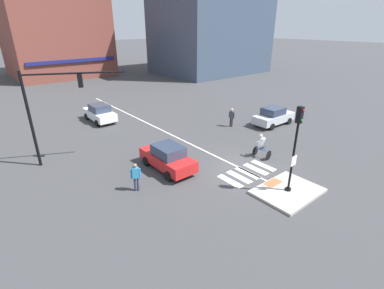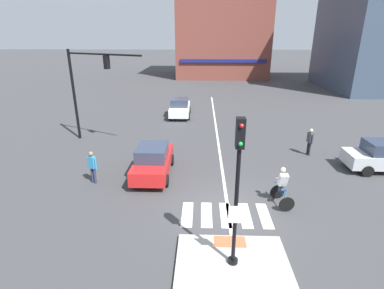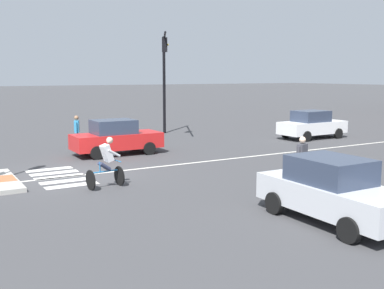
# 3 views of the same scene
# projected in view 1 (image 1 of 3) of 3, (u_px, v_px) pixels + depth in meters

# --- Properties ---
(ground_plane) EXTENTS (300.00, 300.00, 0.00)m
(ground_plane) POSITION_uv_depth(u_px,v_px,m) (242.00, 170.00, 17.89)
(ground_plane) COLOR #3D3D3F
(traffic_island) EXTENTS (3.59, 2.67, 0.15)m
(traffic_island) POSITION_uv_depth(u_px,v_px,m) (288.00, 191.00, 15.49)
(traffic_island) COLOR #A3A099
(traffic_island) RESTS_ON ground
(tactile_pad_front) EXTENTS (1.10, 0.60, 0.01)m
(tactile_pad_front) POSITION_uv_depth(u_px,v_px,m) (273.00, 183.00, 16.16)
(tactile_pad_front) COLOR #DB5B38
(tactile_pad_front) RESTS_ON traffic_island
(signal_pole) EXTENTS (0.44, 0.38, 4.71)m
(signal_pole) POSITION_uv_depth(u_px,v_px,m) (296.00, 142.00, 14.34)
(signal_pole) COLOR black
(signal_pole) RESTS_ON traffic_island
(crosswalk_stripe_a) EXTENTS (0.44, 1.80, 0.01)m
(crosswalk_stripe_a) POSITION_uv_depth(u_px,v_px,m) (230.00, 181.00, 16.63)
(crosswalk_stripe_a) COLOR silver
(crosswalk_stripe_a) RESTS_ON ground
(crosswalk_stripe_b) EXTENTS (0.44, 1.80, 0.01)m
(crosswalk_stripe_b) POSITION_uv_depth(u_px,v_px,m) (239.00, 177.00, 17.09)
(crosswalk_stripe_b) COLOR silver
(crosswalk_stripe_b) RESTS_ON ground
(crosswalk_stripe_c) EXTENTS (0.44, 1.80, 0.01)m
(crosswalk_stripe_c) POSITION_uv_depth(u_px,v_px,m) (248.00, 173.00, 17.54)
(crosswalk_stripe_c) COLOR silver
(crosswalk_stripe_c) RESTS_ON ground
(crosswalk_stripe_d) EXTENTS (0.44, 1.80, 0.01)m
(crosswalk_stripe_d) POSITION_uv_depth(u_px,v_px,m) (256.00, 169.00, 18.00)
(crosswalk_stripe_d) COLOR silver
(crosswalk_stripe_d) RESTS_ON ground
(crosswalk_stripe_e) EXTENTS (0.44, 1.80, 0.01)m
(crosswalk_stripe_e) POSITION_uv_depth(u_px,v_px,m) (263.00, 165.00, 18.46)
(crosswalk_stripe_e) COLOR silver
(crosswalk_stripe_e) RESTS_ON ground
(lane_centre_line) EXTENTS (0.14, 28.00, 0.01)m
(lane_centre_line) POSITION_uv_depth(u_px,v_px,m) (157.00, 128.00, 25.08)
(lane_centre_line) COLOR silver
(lane_centre_line) RESTS_ON ground
(traffic_light_mast) EXTENTS (5.38, 2.74, 6.07)m
(traffic_light_mast) POSITION_uv_depth(u_px,v_px,m) (49.00, 103.00, 17.16)
(traffic_light_mast) COLOR black
(traffic_light_mast) RESTS_ON ground
(building_corner_left) EXTENTS (19.10, 15.03, 19.53)m
(building_corner_left) POSITION_uv_depth(u_px,v_px,m) (211.00, 16.00, 50.56)
(building_corner_left) COLOR #3D4C60
(building_corner_left) RESTS_ON ground
(building_corner_right) EXTENTS (15.61, 15.78, 16.11)m
(building_corner_right) POSITION_uv_depth(u_px,v_px,m) (53.00, 27.00, 48.26)
(building_corner_right) COLOR brown
(building_corner_right) RESTS_ON ground
(car_silver_cross_right) EXTENTS (4.12, 1.88, 1.64)m
(car_silver_cross_right) POSITION_uv_depth(u_px,v_px,m) (273.00, 116.00, 25.59)
(car_silver_cross_right) COLOR silver
(car_silver_cross_right) RESTS_ON ground
(car_white_westbound_distant) EXTENTS (1.88, 4.12, 1.64)m
(car_white_westbound_distant) POSITION_uv_depth(u_px,v_px,m) (100.00, 113.00, 26.55)
(car_white_westbound_distant) COLOR white
(car_white_westbound_distant) RESTS_ON ground
(car_red_westbound_near) EXTENTS (1.85, 4.10, 1.64)m
(car_red_westbound_near) POSITION_uv_depth(u_px,v_px,m) (168.00, 157.00, 17.73)
(car_red_westbound_near) COLOR red
(car_red_westbound_near) RESTS_ON ground
(cyclist) EXTENTS (0.80, 1.17, 1.68)m
(cyclist) POSITION_uv_depth(u_px,v_px,m) (262.00, 146.00, 19.28)
(cyclist) COLOR black
(cyclist) RESTS_ON ground
(pedestrian_at_curb_left) EXTENTS (0.51, 0.35, 1.67)m
(pedestrian_at_curb_left) POSITION_uv_depth(u_px,v_px,m) (136.00, 175.00, 15.31)
(pedestrian_at_curb_left) COLOR #2D334C
(pedestrian_at_curb_left) RESTS_ON ground
(pedestrian_waiting_far_side) EXTENTS (0.31, 0.53, 1.67)m
(pedestrian_waiting_far_side) POSITION_uv_depth(u_px,v_px,m) (232.00, 116.00, 25.09)
(pedestrian_waiting_far_side) COLOR black
(pedestrian_waiting_far_side) RESTS_ON ground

